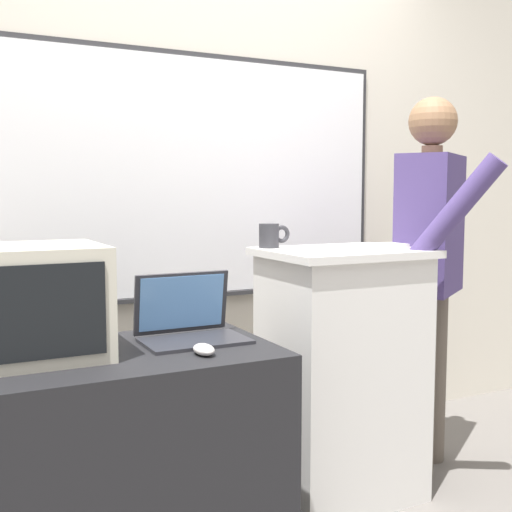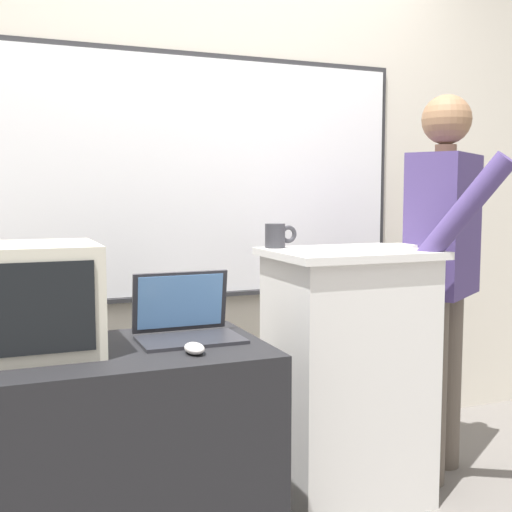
% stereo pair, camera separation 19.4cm
% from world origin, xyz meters
% --- Properties ---
extents(back_wall, '(6.40, 0.17, 2.77)m').
position_xyz_m(back_wall, '(-0.01, 1.31, 1.38)').
color(back_wall, beige).
rests_on(back_wall, ground_plane).
extents(lectern_podium, '(0.63, 0.50, 1.02)m').
position_xyz_m(lectern_podium, '(0.34, 0.55, 0.51)').
color(lectern_podium, silver).
rests_on(lectern_podium, ground_plane).
extents(side_desk, '(0.96, 0.59, 0.75)m').
position_xyz_m(side_desk, '(-0.61, 0.38, 0.37)').
color(side_desk, black).
rests_on(side_desk, ground_plane).
extents(person_presenter, '(0.55, 0.69, 1.66)m').
position_xyz_m(person_presenter, '(0.83, 0.58, 0.95)').
color(person_presenter, brown).
rests_on(person_presenter, ground_plane).
extents(laptop, '(0.35, 0.26, 0.22)m').
position_xyz_m(laptop, '(-0.36, 0.46, 0.81)').
color(laptop, '#28282D').
rests_on(laptop, side_desk).
extents(wireless_keyboard, '(0.44, 0.12, 0.02)m').
position_xyz_m(wireless_keyboard, '(0.35, 0.49, 1.03)').
color(wireless_keyboard, beige).
rests_on(wireless_keyboard, lectern_podium).
extents(computer_mouse_by_laptop, '(0.06, 0.10, 0.03)m').
position_xyz_m(computer_mouse_by_laptop, '(-0.40, 0.23, 0.76)').
color(computer_mouse_by_laptop, silver).
rests_on(computer_mouse_by_laptop, side_desk).
extents(crt_monitor, '(0.40, 0.42, 0.34)m').
position_xyz_m(crt_monitor, '(-0.86, 0.45, 0.92)').
color(crt_monitor, beige).
rests_on(crt_monitor, side_desk).
extents(coffee_mug, '(0.14, 0.08, 0.10)m').
position_xyz_m(coffee_mug, '(0.10, 0.73, 1.07)').
color(coffee_mug, '#333338').
rests_on(coffee_mug, lectern_podium).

